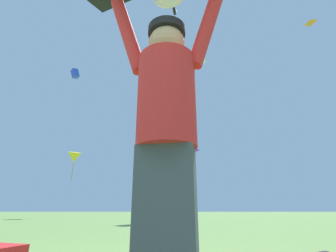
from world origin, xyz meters
name	(u,v)px	position (x,y,z in m)	size (l,w,h in m)	color
kite_flyer_person	(167,127)	(0.37, 0.30, 0.94)	(0.81, 0.40, 1.92)	#424751
distant_kite_yellow_mid_right	(75,157)	(-6.51, 16.51, 4.11)	(1.03, 1.10, 2.23)	yellow
distant_kite_blue_low_right	(76,74)	(-9.52, 21.48, 14.18)	(1.04, 0.86, 1.12)	blue
distant_kite_white_high_left	(202,59)	(4.08, 21.64, 16.16)	(0.94, 0.93, 1.05)	white
distant_kite_orange_overhead_distant	(311,22)	(10.71, 13.11, 13.34)	(0.92, 0.92, 0.24)	orange
marker_flag	(195,156)	(1.09, 5.47, 1.87)	(0.30, 0.24, 2.16)	silver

